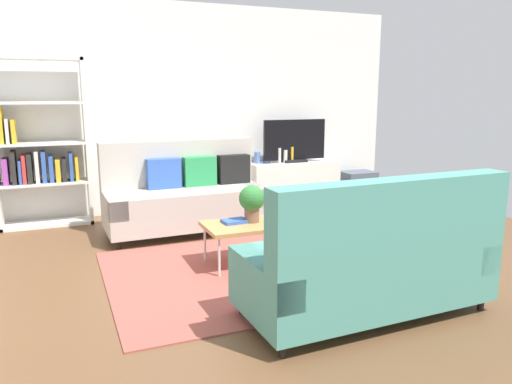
{
  "coord_description": "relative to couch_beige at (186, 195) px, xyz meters",
  "views": [
    {
      "loc": [
        -1.82,
        -4.22,
        1.67
      ],
      "look_at": [
        0.09,
        0.47,
        0.65
      ],
      "focal_mm": 34.66,
      "sensor_mm": 36.0,
      "label": 1
    }
  ],
  "objects": [
    {
      "name": "storage_trunk",
      "position": [
        3.02,
        0.82,
        -0.23
      ],
      "size": [
        0.52,
        0.4,
        0.44
      ],
      "primitive_type": "cube",
      "color": "#4C5666",
      "rests_on": "ground_plane"
    },
    {
      "name": "vase_0",
      "position": [
        1.34,
        0.97,
        0.27
      ],
      "size": [
        0.09,
        0.09,
        0.17
      ],
      "primitive_type": "cylinder",
      "color": "#4C72B2",
      "rests_on": "tv_console"
    },
    {
      "name": "bottle_2",
      "position": [
        1.87,
        0.88,
        0.31
      ],
      "size": [
        0.04,
        0.04,
        0.24
      ],
      "primitive_type": "cylinder",
      "color": "gold",
      "rests_on": "tv_console"
    },
    {
      "name": "tv_console",
      "position": [
        1.92,
        0.92,
        -0.13
      ],
      "size": [
        1.4,
        0.44,
        0.64
      ],
      "primitive_type": "cube",
      "color": "silver",
      "rests_on": "ground_plane"
    },
    {
      "name": "area_rug",
      "position": [
        0.34,
        -1.62,
        -0.45
      ],
      "size": [
        2.9,
        2.2,
        0.01
      ],
      "primitive_type": "cube",
      "color": "#9E4C42",
      "rests_on": "ground_plane"
    },
    {
      "name": "bottle_0",
      "position": [
        1.66,
        0.88,
        0.3
      ],
      "size": [
        0.05,
        0.05,
        0.23
      ],
      "primitive_type": "cylinder",
      "color": "silver",
      "rests_on": "tv_console"
    },
    {
      "name": "couch_beige",
      "position": [
        0.0,
        0.0,
        0.0
      ],
      "size": [
        1.92,
        0.89,
        1.1
      ],
      "rotation": [
        0.0,
        0.0,
        3.17
      ],
      "color": "#B2ADA3",
      "rests_on": "ground_plane"
    },
    {
      "name": "vase_1",
      "position": [
        1.49,
        0.97,
        0.25
      ],
      "size": [
        0.11,
        0.11,
        0.12
      ],
      "primitive_type": "cylinder",
      "color": "#4C72B2",
      "rests_on": "tv_console"
    },
    {
      "name": "bookshelf",
      "position": [
        -1.62,
        0.94,
        0.52
      ],
      "size": [
        1.1,
        0.36,
        2.1
      ],
      "color": "white",
      "rests_on": "ground_plane"
    },
    {
      "name": "wall_far",
      "position": [
        0.4,
        1.26,
        1.0
      ],
      "size": [
        6.4,
        0.12,
        2.9
      ],
      "primitive_type": "cube",
      "color": "white",
      "rests_on": "ground_plane"
    },
    {
      "name": "ground_plane",
      "position": [
        0.4,
        -1.54,
        -0.45
      ],
      "size": [
        7.68,
        7.68,
        0.0
      ],
      "primitive_type": "plane",
      "color": "brown"
    },
    {
      "name": "coffee_table",
      "position": [
        0.39,
        -1.42,
        -0.06
      ],
      "size": [
        1.1,
        0.56,
        0.42
      ],
      "color": "#B7844C",
      "rests_on": "ground_plane"
    },
    {
      "name": "tv",
      "position": [
        1.92,
        0.9,
        0.5
      ],
      "size": [
        1.0,
        0.2,
        0.64
      ],
      "color": "black",
      "rests_on": "tv_console"
    },
    {
      "name": "table_book_0",
      "position": [
        0.15,
        -1.35,
        -0.02
      ],
      "size": [
        0.25,
        0.19,
        0.03
      ],
      "primitive_type": "cube",
      "rotation": [
        0.0,
        0.0,
        0.06
      ],
      "color": "#3359B2",
      "rests_on": "coffee_table"
    },
    {
      "name": "potted_plant",
      "position": [
        0.32,
        -1.38,
        0.18
      ],
      "size": [
        0.25,
        0.25,
        0.37
      ],
      "color": "brown",
      "rests_on": "coffee_table"
    },
    {
      "name": "bottle_1",
      "position": [
        1.76,
        0.88,
        0.29
      ],
      "size": [
        0.06,
        0.06,
        0.19
      ],
      "primitive_type": "cylinder",
      "color": "silver",
      "rests_on": "tv_console"
    },
    {
      "name": "couch_green",
      "position": [
        0.67,
        -2.85,
        -0.01
      ],
      "size": [
        1.93,
        0.9,
        1.1
      ],
      "rotation": [
        0.0,
        0.0,
        0.03
      ],
      "color": "teal",
      "rests_on": "ground_plane"
    }
  ]
}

